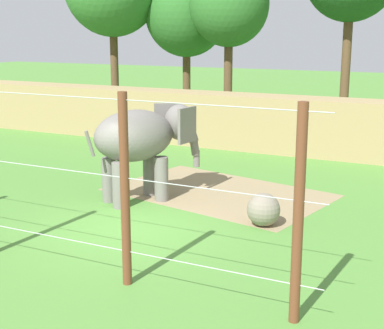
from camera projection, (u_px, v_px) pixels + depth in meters
ground_plane at (128, 228)px, 14.50m from camera, size 120.00×120.00×0.00m
dirt_patch at (219, 192)px, 17.70m from camera, size 7.16×5.36×0.01m
embankment_wall at (270, 123)px, 23.76m from camera, size 36.00×1.80×2.27m
elephant at (143, 139)px, 16.57m from camera, size 2.69×3.35×2.76m
enrichment_ball at (263, 210)px, 14.60m from camera, size 0.86×0.86×0.86m
cable_fence at (52, 180)px, 11.66m from camera, size 11.29×0.18×3.81m
tree_left_of_centre at (229, 5)px, 28.89m from camera, size 4.07×4.07×8.33m
tree_right_of_centre at (186, 13)px, 31.51m from camera, size 4.61×4.61×8.28m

